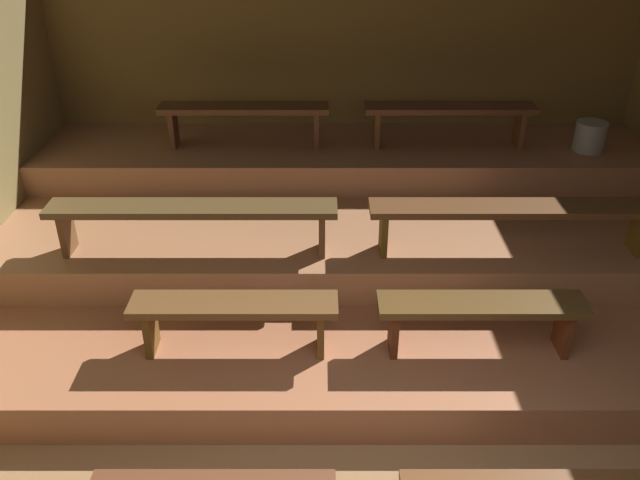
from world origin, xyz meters
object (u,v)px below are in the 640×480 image
(bench_lower_left, at_px, (233,312))
(bench_lower_right, at_px, (480,311))
(pail_upper, at_px, (588,136))
(bench_middle_left, at_px, (191,213))
(bench_upper_right, at_px, (448,113))
(bench_middle_right, at_px, (512,213))
(bench_upper_left, at_px, (242,113))

(bench_lower_left, distance_m, bench_lower_right, 1.71)
(pail_upper, bearing_deg, bench_middle_left, -158.24)
(bench_upper_right, bearing_deg, bench_middle_right, -80.50)
(bench_upper_left, bearing_deg, bench_lower_right, -52.75)
(bench_middle_right, xyz_separation_m, bench_upper_left, (-2.27, 1.57, 0.30))
(pail_upper, bearing_deg, bench_upper_left, 177.94)
(bench_upper_right, bearing_deg, bench_lower_right, -93.42)
(bench_middle_right, distance_m, pail_upper, 1.82)
(bench_lower_left, xyz_separation_m, bench_middle_right, (2.12, 0.87, 0.32))
(bench_lower_right, relative_size, bench_middle_right, 0.63)
(bench_middle_right, relative_size, bench_upper_right, 1.38)
(bench_upper_right, xyz_separation_m, pail_upper, (1.37, -0.12, -0.19))
(bench_upper_left, height_order, bench_upper_right, same)
(bench_lower_right, xyz_separation_m, pail_upper, (1.51, 2.32, 0.42))
(bench_middle_left, height_order, pail_upper, pail_upper)
(bench_middle_left, distance_m, bench_upper_left, 1.62)
(bench_upper_left, relative_size, bench_upper_right, 1.00)
(bench_lower_left, height_order, pail_upper, pail_upper)
(bench_lower_right, bearing_deg, bench_middle_right, 64.90)
(bench_middle_left, height_order, bench_upper_left, bench_upper_left)
(bench_lower_left, bearing_deg, bench_lower_right, 0.00)
(bench_lower_right, xyz_separation_m, bench_middle_left, (-2.12, 0.87, 0.32))
(pail_upper, bearing_deg, bench_upper_right, 174.94)
(bench_middle_left, xyz_separation_m, bench_middle_right, (2.53, 0.00, 0.00))
(bench_upper_left, bearing_deg, bench_upper_right, 0.00)
(bench_upper_left, distance_m, bench_upper_right, 2.00)
(bench_lower_right, xyz_separation_m, bench_upper_left, (-1.86, 2.44, 0.62))
(bench_lower_right, height_order, bench_upper_right, bench_upper_right)
(bench_lower_left, distance_m, bench_upper_left, 2.52)
(bench_upper_right, relative_size, pail_upper, 5.58)
(bench_upper_left, bearing_deg, bench_middle_left, -99.50)
(bench_middle_left, bearing_deg, bench_upper_left, 80.50)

